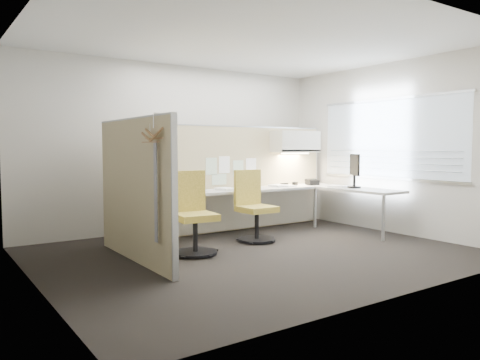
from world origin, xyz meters
TOP-DOWN VIEW (x-y plane):
  - floor at (0.00, 0.00)m, footprint 5.50×4.50m
  - ceiling at (0.00, 0.00)m, footprint 5.50×4.50m
  - wall_back at (0.00, 2.25)m, footprint 5.50×0.02m
  - wall_front at (0.00, -2.25)m, footprint 5.50×0.02m
  - wall_left at (-2.75, 0.00)m, footprint 0.02×4.50m
  - wall_right at (2.75, 0.00)m, footprint 0.02×4.50m
  - window_pane at (2.73, 0.00)m, footprint 0.01×2.80m
  - partition_back at (0.55, 1.60)m, footprint 4.10×0.06m
  - partition_left at (-1.50, 0.50)m, footprint 0.06×2.20m
  - desk at (0.93, 1.13)m, footprint 4.00×2.07m
  - overhead_bin at (1.90, 1.39)m, footprint 0.90×0.36m
  - task_light_strip at (1.90, 1.39)m, footprint 0.60×0.06m
  - pinned_papers at (0.63, 1.57)m, footprint 1.01×0.00m
  - poster at (-1.05, 1.57)m, footprint 0.28×0.00m
  - chair_left at (-0.73, 0.43)m, footprint 0.57×0.58m
  - chair_right at (0.45, 0.67)m, footprint 0.55×0.55m
  - monitor at (2.30, 0.35)m, footprint 0.32×0.46m
  - phone at (2.14, 1.20)m, footprint 0.24×0.23m
  - stapler at (1.62, 1.35)m, footprint 0.14×0.05m
  - tape_dispenser at (1.86, 1.34)m, footprint 0.11×0.09m
  - coat_hook at (-1.58, -0.26)m, footprint 0.18×0.47m
  - paper_stack_0 at (-0.97, 1.23)m, footprint 0.28×0.34m
  - paper_stack_1 at (-0.22, 1.25)m, footprint 0.23×0.30m
  - paper_stack_2 at (0.31, 1.23)m, footprint 0.26×0.32m
  - paper_stack_3 at (0.79, 1.30)m, footprint 0.26×0.32m
  - paper_stack_4 at (1.54, 1.23)m, footprint 0.27×0.33m
  - paper_stack_5 at (2.23, 0.66)m, footprint 0.32×0.36m
  - paper_stack_6 at (1.42, 1.27)m, footprint 0.24×0.31m

SIDE VIEW (x-z plane):
  - floor at x=0.00m, z-range -0.01..0.00m
  - chair_right at x=0.45m, z-range -0.03..1.02m
  - chair_left at x=-0.73m, z-range -0.04..1.04m
  - desk at x=0.93m, z-range 0.24..0.97m
  - paper_stack_3 at x=0.79m, z-range 0.73..0.75m
  - paper_stack_5 at x=2.23m, z-range 0.73..0.75m
  - paper_stack_4 at x=1.54m, z-range 0.73..0.75m
  - paper_stack_1 at x=-0.22m, z-range 0.73..0.75m
  - paper_stack_0 at x=-0.97m, z-range 0.73..0.76m
  - paper_stack_6 at x=1.42m, z-range 0.73..0.76m
  - paper_stack_2 at x=0.31m, z-range 0.73..0.77m
  - stapler at x=1.62m, z-range 0.73..0.78m
  - tape_dispenser at x=1.86m, z-range 0.73..0.79m
  - phone at x=2.14m, z-range 0.72..0.84m
  - partition_back at x=0.55m, z-range 0.00..1.75m
  - partition_left at x=-1.50m, z-range 0.00..1.75m
  - pinned_papers at x=0.63m, z-range 0.80..1.27m
  - monitor at x=2.30m, z-range 0.77..1.34m
  - task_light_strip at x=1.90m, z-range 1.29..1.31m
  - wall_back at x=0.00m, z-range 0.00..2.80m
  - wall_front at x=0.00m, z-range 0.00..2.80m
  - wall_left at x=-2.75m, z-range 0.00..2.80m
  - wall_right at x=2.75m, z-range 0.00..2.80m
  - coat_hook at x=-1.58m, z-range 0.71..2.11m
  - poster at x=-1.05m, z-range 1.24..1.59m
  - overhead_bin at x=1.90m, z-range 1.32..1.70m
  - window_pane at x=2.73m, z-range 0.90..2.20m
  - ceiling at x=0.00m, z-range 2.80..2.81m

